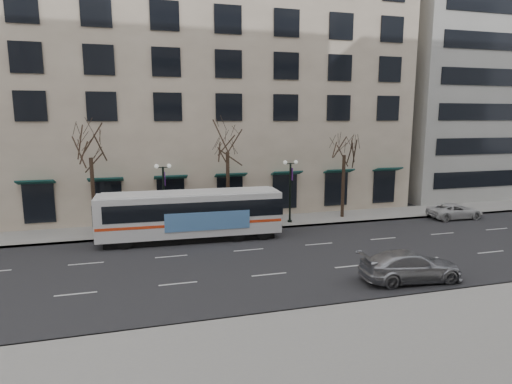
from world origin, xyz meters
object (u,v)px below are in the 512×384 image
object	(u,v)px
tree_far_left	(90,144)
lamp_post_left	(164,194)
city_bus	(192,214)
silver_car	(410,266)
white_pickup	(455,211)
tree_far_mid	(227,139)
lamp_post_right	(290,188)
tree_far_right	(345,144)

from	to	relation	value
tree_far_left	lamp_post_left	bearing A→B (deg)	-6.83
city_bus	silver_car	distance (m)	14.95
lamp_post_left	white_pickup	distance (m)	24.53
tree_far_mid	lamp_post_right	size ratio (longest dim) A/B	1.64
city_bus	tree_far_right	bearing A→B (deg)	14.90
lamp_post_left	white_pickup	world-z (taller)	lamp_post_left
lamp_post_left	white_pickup	xyz separation A→B (m)	(24.34, -2.00, -2.30)
white_pickup	silver_car	bearing A→B (deg)	134.33
lamp_post_right	silver_car	world-z (taller)	lamp_post_right
tree_far_right	tree_far_mid	bearing A→B (deg)	180.00
tree_far_mid	lamp_post_left	bearing A→B (deg)	-173.15
lamp_post_right	city_bus	bearing A→B (deg)	-163.30
tree_far_left	tree_far_mid	bearing A→B (deg)	0.00
tree_far_left	tree_far_right	size ratio (longest dim) A/B	1.03
tree_far_mid	city_bus	bearing A→B (deg)	-136.60
tree_far_left	silver_car	size ratio (longest dim) A/B	1.53
tree_far_mid	lamp_post_left	world-z (taller)	tree_far_mid
tree_far_left	city_bus	bearing A→B (deg)	-24.54
tree_far_mid	lamp_post_right	bearing A→B (deg)	-6.83
tree_far_left	silver_car	distance (m)	22.75
city_bus	silver_car	bearing A→B (deg)	-44.67
lamp_post_left	silver_car	distance (m)	18.04
tree_far_mid	silver_car	distance (m)	16.72
white_pickup	city_bus	bearing A→B (deg)	93.06
lamp_post_right	white_pickup	xyz separation A→B (m)	(14.34, -2.00, -2.30)
tree_far_right	city_bus	size ratio (longest dim) A/B	0.63
tree_far_right	lamp_post_right	world-z (taller)	tree_far_right
tree_far_mid	white_pickup	distance (m)	20.50
lamp_post_left	tree_far_left	bearing A→B (deg)	173.17
lamp_post_right	silver_car	size ratio (longest dim) A/B	0.95
white_pickup	lamp_post_right	bearing A→B (deg)	83.90
tree_far_right	silver_car	bearing A→B (deg)	-102.14
tree_far_left	white_pickup	world-z (taller)	tree_far_left
tree_far_right	white_pickup	xyz separation A→B (m)	(9.35, -2.60, -5.77)
tree_far_right	white_pickup	bearing A→B (deg)	-15.55
tree_far_left	tree_far_mid	distance (m)	10.00
tree_far_mid	city_bus	distance (m)	6.73
tree_far_right	white_pickup	distance (m)	11.29
tree_far_left	lamp_post_right	bearing A→B (deg)	-2.29
tree_far_right	city_bus	distance (m)	14.34
white_pickup	tree_far_right	bearing A→B (deg)	76.30
tree_far_left	lamp_post_left	xyz separation A→B (m)	(5.01, -0.60, -3.75)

